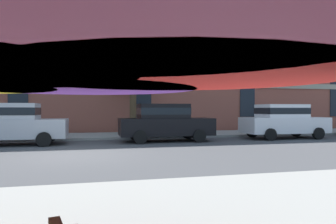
% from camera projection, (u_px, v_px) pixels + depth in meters
% --- Properties ---
extents(ground_plane, '(120.00, 120.00, 0.00)m').
position_uv_depth(ground_plane, '(75.00, 156.00, 10.14)').
color(ground_plane, '#424244').
extents(sidewalk_far, '(56.00, 3.60, 0.12)m').
position_uv_depth(sidewalk_far, '(82.00, 136.00, 16.75)').
color(sidewalk_far, gray).
rests_on(sidewalk_far, ground).
extents(apartment_building, '(44.05, 12.08, 19.20)m').
position_uv_depth(apartment_building, '(85.00, 8.00, 24.63)').
color(apartment_building, '#934C3D').
rests_on(apartment_building, ground).
extents(sedan_silver, '(4.40, 1.98, 1.78)m').
position_uv_depth(sedan_silver, '(11.00, 123.00, 13.08)').
color(sedan_silver, '#A8AAB2').
rests_on(sedan_silver, ground).
extents(sedan_black, '(4.40, 1.98, 1.78)m').
position_uv_depth(sedan_black, '(165.00, 121.00, 14.65)').
color(sedan_black, black).
rests_on(sedan_black, ground).
extents(sedan_white, '(4.40, 1.98, 1.78)m').
position_uv_depth(sedan_white, '(283.00, 120.00, 16.15)').
color(sedan_white, silver).
rests_on(sedan_white, ground).
extents(street_tree_middle, '(2.49, 2.14, 4.88)m').
position_uv_depth(street_tree_middle, '(131.00, 72.00, 18.03)').
color(street_tree_middle, '#4C3823').
rests_on(street_tree_middle, ground).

